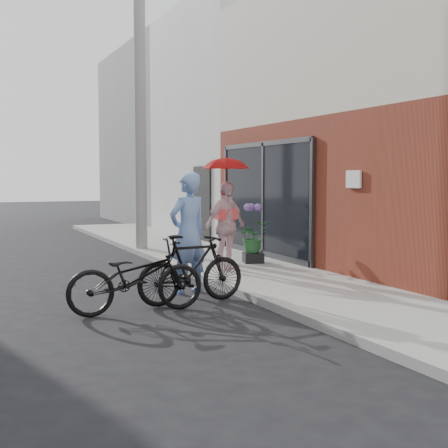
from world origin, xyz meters
TOP-DOWN VIEW (x-y plane):
  - ground at (0.00, 0.00)m, footprint 80.00×80.00m
  - sidewalk at (2.10, 2.00)m, footprint 2.20×24.00m
  - curb at (0.94, 2.00)m, footprint 0.12×24.00m
  - plaster_building at (7.20, 9.00)m, footprint 8.00×6.00m
  - east_building_far at (7.20, 16.00)m, footprint 8.00×8.00m
  - utility_pole at (1.10, 6.00)m, footprint 0.28×0.28m
  - officer at (0.29, 0.60)m, footprint 0.82×0.67m
  - bike_left at (-0.87, -0.48)m, footprint 1.90×0.67m
  - bike_right at (0.06, -0.17)m, footprint 1.74×0.64m
  - kimono_woman at (1.55, 1.95)m, footprint 1.05×0.74m
  - parasol at (1.55, 1.95)m, footprint 0.83×0.83m
  - planter at (2.45, 2.61)m, footprint 0.47×0.47m
  - potted_plant at (2.45, 2.61)m, footprint 0.59×0.51m

SIDE VIEW (x-z plane):
  - ground at x=0.00m, z-range 0.00..0.00m
  - sidewalk at x=2.10m, z-range 0.00..0.12m
  - curb at x=0.94m, z-range 0.00..0.12m
  - planter at x=2.45m, z-range 0.12..0.32m
  - bike_left at x=-0.87m, z-range 0.00..1.00m
  - bike_right at x=0.06m, z-range 0.00..1.02m
  - potted_plant at x=2.45m, z-range 0.32..0.98m
  - kimono_woman at x=1.55m, z-range 0.12..1.77m
  - officer at x=0.29m, z-range 0.00..1.93m
  - parasol at x=1.55m, z-range 1.77..2.50m
  - plaster_building at x=7.20m, z-range 0.00..7.00m
  - east_building_far at x=7.20m, z-range 0.00..7.00m
  - utility_pole at x=1.10m, z-range 0.00..7.00m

